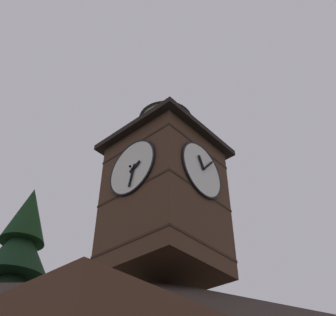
{
  "coord_description": "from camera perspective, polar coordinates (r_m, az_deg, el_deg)",
  "views": [
    {
      "loc": [
        10.85,
        7.2,
        1.58
      ],
      "look_at": [
        0.41,
        -2.01,
        12.56
      ],
      "focal_mm": 43.08,
      "sensor_mm": 36.0,
      "label": 1
    }
  ],
  "objects": [
    {
      "name": "clock_tower",
      "position": [
        17.14,
        -0.42,
        -4.59
      ],
      "size": [
        4.59,
        4.59,
        9.24
      ],
      "color": "#4C3323",
      "rests_on": "building_main"
    },
    {
      "name": "flying_bird_high",
      "position": [
        28.22,
        1.23,
        6.79
      ],
      "size": [
        0.68,
        0.35,
        0.16
      ],
      "color": "black"
    }
  ]
}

